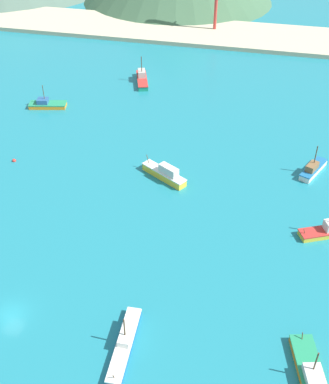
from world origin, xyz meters
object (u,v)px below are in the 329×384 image
at_px(fishing_boat_6, 328,230).
at_px(fishing_boat_11, 125,342).
at_px(fishing_boat_1, 165,174).
at_px(fishing_boat_8, 142,79).
at_px(buoy_0, 14,161).
at_px(fishing_boat_10, 313,169).
at_px(fishing_boat_4, 47,104).
at_px(fishing_boat_0, 311,372).

bearing_deg(fishing_boat_6, fishing_boat_11, -132.52).
bearing_deg(fishing_boat_1, fishing_boat_11, -84.20).
distance_m(fishing_boat_8, buoy_0, 43.34).
distance_m(fishing_boat_1, fishing_boat_8, 42.72).
height_order(fishing_boat_6, fishing_boat_11, fishing_boat_6).
bearing_deg(fishing_boat_10, fishing_boat_4, 167.59).
distance_m(fishing_boat_11, buoy_0, 47.88).
bearing_deg(fishing_boat_0, fishing_boat_4, 136.52).
xyz_separation_m(fishing_boat_1, fishing_boat_4, (-33.18, 21.32, -0.40)).
xyz_separation_m(fishing_boat_0, fishing_boat_1, (-25.71, 34.53, 0.44)).
bearing_deg(fishing_boat_4, fishing_boat_11, -57.17).
bearing_deg(fishing_boat_6, buoy_0, 172.72).
relative_size(fishing_boat_4, fishing_boat_8, 0.82).
bearing_deg(fishing_boat_0, fishing_boat_1, 126.67).
xyz_separation_m(fishing_boat_4, fishing_boat_11, (36.81, -57.04, 0.00)).
distance_m(fishing_boat_6, buoy_0, 58.51).
bearing_deg(fishing_boat_8, fishing_boat_1, -68.49).
xyz_separation_m(fishing_boat_1, fishing_boat_6, (28.41, -8.70, -0.23)).
bearing_deg(fishing_boat_1, fishing_boat_8, 111.51).
distance_m(fishing_boat_0, fishing_boat_10, 42.79).
bearing_deg(fishing_boat_8, buoy_0, -108.80).
height_order(fishing_boat_0, fishing_boat_1, fishing_boat_0).
bearing_deg(buoy_0, fishing_boat_6, -7.28).
bearing_deg(fishing_boat_1, fishing_boat_10, 17.51).
bearing_deg(buoy_0, fishing_boat_0, -31.00).
bearing_deg(fishing_boat_4, fishing_boat_8, 46.43).
distance_m(fishing_boat_0, fishing_boat_4, 81.16).
bearing_deg(fishing_boat_10, buoy_0, -170.30).
height_order(fishing_boat_4, fishing_boat_10, fishing_boat_10).
relative_size(fishing_boat_1, fishing_boat_6, 1.05).
bearing_deg(fishing_boat_4, fishing_boat_6, -25.98).
bearing_deg(fishing_boat_11, fishing_boat_8, 104.34).
xyz_separation_m(fishing_boat_0, fishing_boat_6, (2.70, 25.83, 0.21)).
distance_m(fishing_boat_0, buoy_0, 64.55).
bearing_deg(fishing_boat_4, buoy_0, -81.05).
xyz_separation_m(fishing_boat_10, buoy_0, (-55.81, -9.54, -0.75)).
bearing_deg(fishing_boat_10, fishing_boat_11, -117.15).
height_order(fishing_boat_1, fishing_boat_10, fishing_boat_10).
xyz_separation_m(fishing_boat_4, fishing_boat_10, (59.36, -13.06, 0.17)).
height_order(fishing_boat_10, fishing_boat_11, fishing_boat_10).
height_order(fishing_boat_1, fishing_boat_8, fishing_boat_8).
bearing_deg(fishing_boat_8, fishing_boat_10, -36.96).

